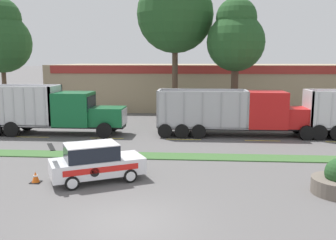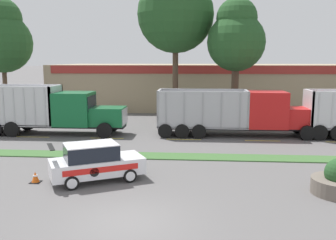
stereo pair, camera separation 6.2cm
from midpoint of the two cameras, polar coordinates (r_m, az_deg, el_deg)
ground_plane at (r=13.37m, az=-6.24°, el=-15.06°), size 600.00×600.00×0.00m
grass_verge at (r=21.48m, az=-2.02°, el=-5.50°), size 120.00×1.46×0.06m
centre_line_3 at (r=28.46m, az=-20.01°, el=-2.45°), size 2.40×0.14×0.01m
centre_line_4 at (r=26.71m, az=-9.37°, el=-2.75°), size 2.40×0.14×0.01m
centre_line_5 at (r=25.98m, az=2.30°, el=-2.97°), size 2.40×0.14×0.01m
centre_line_6 at (r=26.35m, az=14.13°, el=-3.07°), size 2.40×0.14×0.01m
dump_truck_mid at (r=27.61m, az=12.66°, el=0.94°), size 11.69×2.83×3.31m
dump_truck_trail at (r=28.68m, az=-16.15°, el=1.13°), size 11.14×2.81×3.61m
rally_car at (r=17.40m, az=-11.09°, el=-6.30°), size 4.50×3.50×1.78m
traffic_cone at (r=18.02m, az=-19.63°, el=-8.22°), size 0.45×0.45×0.51m
store_building_backdrop at (r=43.96m, az=5.41°, el=5.23°), size 33.45×12.10×4.92m
tree_behind_left at (r=33.57m, az=1.04°, el=16.89°), size 6.62×6.62×14.29m
tree_behind_centre at (r=42.49m, az=-24.13°, el=11.48°), size 6.05×6.05×11.68m
tree_behind_right at (r=31.40m, az=10.25°, el=12.35°), size 4.70×4.70×10.39m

